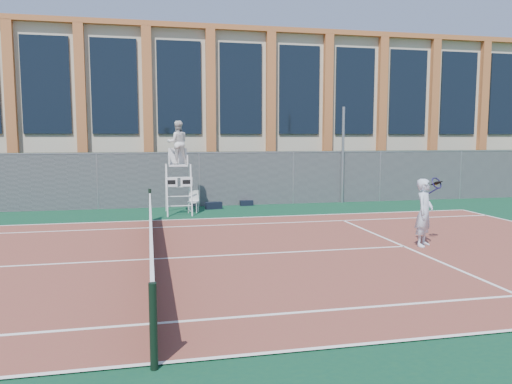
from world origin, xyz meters
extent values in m
plane|color=#233814|center=(0.00, 0.00, 0.00)|extent=(120.00, 120.00, 0.00)
cube|color=#0D3B28|center=(0.00, 1.00, 0.01)|extent=(36.00, 20.00, 0.01)
cube|color=brown|center=(0.00, 0.00, 0.02)|extent=(23.77, 10.97, 0.02)
cylinder|color=black|center=(0.00, -5.60, 0.55)|extent=(0.10, 0.10, 1.10)
cylinder|color=black|center=(0.00, 5.60, 0.55)|extent=(0.10, 0.10, 1.10)
cube|color=black|center=(0.00, 0.00, 0.46)|extent=(0.03, 11.00, 0.86)
cube|color=white|center=(0.00, 0.00, 0.92)|extent=(0.06, 11.20, 0.07)
cube|color=black|center=(0.00, 10.00, 1.10)|extent=(40.00, 1.40, 2.20)
cube|color=beige|center=(0.00, 18.00, 4.00)|extent=(44.00, 10.00, 8.00)
cube|color=#B46434|center=(0.00, 18.00, 8.10)|extent=(45.00, 10.60, 0.25)
cylinder|color=#9EA0A5|center=(8.19, 8.70, 2.07)|extent=(0.12, 0.12, 4.14)
cylinder|color=white|center=(0.61, 6.51, 0.91)|extent=(0.05, 0.52, 1.90)
cylinder|color=white|center=(1.48, 6.51, 0.91)|extent=(0.05, 0.52, 1.90)
cylinder|color=white|center=(0.61, 7.49, 0.91)|extent=(0.05, 0.52, 1.90)
cylinder|color=white|center=(1.48, 7.49, 0.91)|extent=(0.05, 0.52, 1.90)
cube|color=white|center=(1.05, 7.00, 1.81)|extent=(0.68, 0.58, 0.06)
cube|color=white|center=(1.05, 7.27, 2.15)|extent=(0.68, 0.05, 0.58)
cube|color=white|center=(0.77, 6.61, 1.22)|extent=(0.43, 0.03, 0.33)
cube|color=white|center=(1.32, 6.61, 1.22)|extent=(0.43, 0.03, 0.33)
imported|color=white|center=(1.05, 7.05, 2.64)|extent=(0.83, 0.67, 1.60)
cube|color=silver|center=(1.60, 7.18, 0.41)|extent=(0.48, 0.48, 0.04)
cube|color=silver|center=(1.65, 7.34, 0.63)|extent=(0.38, 0.15, 0.41)
cylinder|color=silver|center=(1.41, 7.07, 0.20)|extent=(0.03, 0.03, 0.38)
cylinder|color=silver|center=(1.70, 6.98, 0.20)|extent=(0.03, 0.03, 0.38)
cylinder|color=silver|center=(1.50, 7.37, 0.20)|extent=(0.03, 0.03, 0.38)
cylinder|color=silver|center=(1.79, 7.28, 0.20)|extent=(0.03, 0.03, 0.38)
cube|color=black|center=(2.46, 7.91, 0.15)|extent=(0.69, 0.40, 0.28)
cube|color=black|center=(3.93, 8.60, 0.12)|extent=(0.55, 0.26, 0.21)
imported|color=silver|center=(6.92, -0.04, 0.91)|extent=(0.76, 0.74, 1.75)
torus|color=#161141|center=(7.39, 0.19, 1.64)|extent=(0.38, 0.30, 0.30)
sphere|color=#CCE533|center=(7.49, 0.37, 1.59)|extent=(0.07, 0.07, 0.07)
camera|label=1|loc=(-0.01, -11.57, 2.85)|focal=35.00mm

